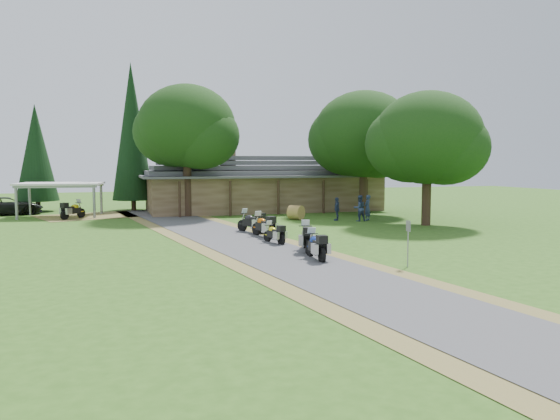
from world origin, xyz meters
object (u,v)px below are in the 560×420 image
object	(u,v)px
motorcycle_row_d	(263,225)
motorcycle_row_e	(251,221)
motorcycle_row_a	(316,245)
car_dark_suv	(8,202)
hay_bale	(296,212)
carport	(61,200)
motorcycle_carport_a	(73,209)
lodge	(263,183)
motorcycle_row_b	(306,237)
motorcycle_row_c	(274,233)

from	to	relation	value
motorcycle_row_d	motorcycle_row_e	world-z (taller)	motorcycle_row_d
motorcycle_row_a	motorcycle_row_e	xyz separation A→B (m)	(-0.35, 9.78, 0.04)
car_dark_suv	hay_bale	xyz separation A→B (m)	(21.13, -10.46, -0.56)
car_dark_suv	motorcycle_row_e	xyz separation A→B (m)	(16.00, -16.89, -0.39)
carport	motorcycle_carport_a	xyz separation A→B (m)	(0.97, -1.95, -0.62)
carport	motorcycle_carport_a	bearing A→B (deg)	-55.64
lodge	motorcycle_row_b	xyz separation A→B (m)	(-4.29, -22.56, -1.73)
motorcycle_row_b	hay_bale	xyz separation A→B (m)	(4.38, 13.95, -0.18)
motorcycle_row_d	hay_bale	xyz separation A→B (m)	(4.98, 8.56, -0.18)
motorcycle_row_c	motorcycle_row_e	bearing A→B (deg)	-16.09
car_dark_suv	motorcycle_row_a	distance (m)	31.29
motorcycle_carport_a	hay_bale	world-z (taller)	motorcycle_carport_a
hay_bale	carport	bearing A→B (deg)	155.85
carport	motorcycle_row_b	xyz separation A→B (m)	(12.51, -21.53, -0.62)
hay_bale	motorcycle_row_c	bearing A→B (deg)	-114.78
carport	motorcycle_row_c	xyz separation A→B (m)	(11.78, -18.66, -0.76)
motorcycle_row_b	motorcycle_row_d	world-z (taller)	motorcycle_row_b
motorcycle_row_e	lodge	bearing A→B (deg)	-47.32
motorcycle_row_d	motorcycle_carport_a	bearing A→B (deg)	22.31
motorcycle_row_c	lodge	bearing A→B (deg)	-30.60
motorcycle_row_e	motorcycle_carport_a	world-z (taller)	motorcycle_carport_a
motorcycle_row_c	motorcycle_row_d	world-z (taller)	motorcycle_row_d
car_dark_suv	hay_bale	bearing A→B (deg)	-129.45
motorcycle_row_a	motorcycle_row_d	world-z (taller)	motorcycle_row_d
motorcycle_row_d	hay_bale	distance (m)	9.91
lodge	motorcycle_row_a	xyz separation A→B (m)	(-4.69, -24.82, -1.78)
carport	motorcycle_row_d	distance (m)	20.07
lodge	motorcycle_carport_a	size ratio (longest dim) A/B	10.16
motorcycle_row_a	motorcycle_row_d	xyz separation A→B (m)	(-0.20, 7.65, 0.05)
motorcycle_carport_a	car_dark_suv	bearing A→B (deg)	88.82
motorcycle_row_e	motorcycle_row_d	bearing A→B (deg)	155.38
lodge	car_dark_suv	world-z (taller)	lodge
motorcycle_row_a	hay_bale	distance (m)	16.91
carport	car_dark_suv	xyz separation A→B (m)	(-4.24, 2.88, -0.24)
motorcycle_row_b	hay_bale	size ratio (longest dim) A/B	1.97
motorcycle_row_a	motorcycle_row_b	bearing A→B (deg)	-8.33
lodge	motorcycle_row_d	bearing A→B (deg)	-105.88
lodge	car_dark_suv	xyz separation A→B (m)	(-21.04, 1.85, -1.36)
lodge	motorcycle_row_d	world-z (taller)	lodge
lodge	carport	world-z (taller)	lodge
carport	motorcycle_row_d	size ratio (longest dim) A/B	2.97
lodge	motorcycle_row_b	bearing A→B (deg)	-100.76
motorcycle_row_c	car_dark_suv	bearing A→B (deg)	20.33
motorcycle_row_c	motorcycle_row_d	distance (m)	2.54
motorcycle_row_b	motorcycle_carport_a	size ratio (longest dim) A/B	0.99
car_dark_suv	motorcycle_row_d	xyz separation A→B (m)	(16.15, -19.02, -0.38)
hay_bale	lodge	bearing A→B (deg)	90.63
hay_bale	motorcycle_row_b	bearing A→B (deg)	-107.43
motorcycle_row_d	hay_bale	size ratio (longest dim) A/B	1.96
motorcycle_row_b	motorcycle_row_e	world-z (taller)	motorcycle_row_b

